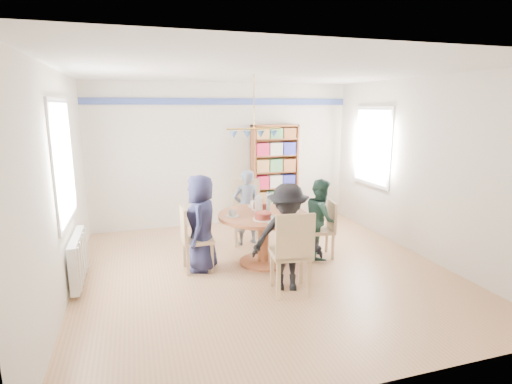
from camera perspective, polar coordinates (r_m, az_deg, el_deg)
name	(u,v)px	position (r m, az deg, el deg)	size (l,w,h in m)	color
ground	(264,271)	(5.71, 1.20, -11.18)	(5.00, 5.00, 0.00)	tan
room_shell	(230,148)	(6.04, -3.69, 6.30)	(5.00, 5.00, 5.00)	white
radiator	(78,258)	(5.66, -24.04, -8.67)	(0.12, 1.00, 0.60)	silver
dining_table	(263,227)	(5.79, 1.05, -4.98)	(1.30, 1.30, 0.75)	#965331
chair_left	(192,236)	(5.62, -9.17, -6.16)	(0.42, 0.42, 0.93)	#D3AD82
chair_right	(325,226)	(6.18, 9.84, -4.84)	(0.44, 0.44, 0.86)	#D3AD82
chair_far	(246,208)	(6.74, -1.38, -2.28)	(0.55, 0.55, 1.06)	#D3AD82
chair_near	(292,250)	(4.84, 5.22, -8.20)	(0.53, 0.53, 1.05)	#D3AD82
person_left	(201,223)	(5.59, -7.85, -4.42)	(0.66, 0.43, 1.35)	#191A37
person_right	(321,218)	(6.12, 9.24, -3.74)	(0.59, 0.46, 1.21)	#1B362B
person_far	(246,207)	(6.59, -1.40, -2.20)	(0.46, 0.30, 1.26)	gray
person_near	(287,238)	(4.96, 4.52, -6.50)	(0.87, 0.50, 1.35)	black
bookshelf	(274,175)	(7.89, 2.65, 2.51)	(0.91, 0.27, 1.92)	brown
tableware	(261,209)	(5.74, 0.76, -2.48)	(1.10, 1.10, 0.29)	white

